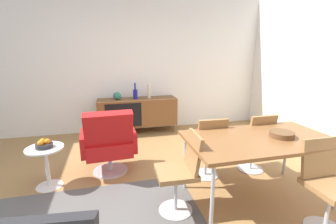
{
  "coord_description": "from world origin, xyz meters",
  "views": [
    {
      "loc": [
        -0.2,
        -2.45,
        1.64
      ],
      "look_at": [
        0.58,
        0.65,
        0.83
      ],
      "focal_mm": 25.16,
      "sensor_mm": 36.0,
      "label": 1
    }
  ],
  "objects_px": {
    "vase_sculptural_dark": "(135,94)",
    "side_table_round": "(47,162)",
    "dining_table": "(259,141)",
    "lounge_chair_red": "(109,142)",
    "sideboard": "(138,112)",
    "vase_ceramic_small": "(117,96)",
    "dining_chair_near_window": "(182,170)",
    "dining_chair_back_right": "(256,140)",
    "fruit_bowl": "(44,144)",
    "wooden_bowl_on_table": "(282,134)",
    "dining_chair_front_right": "(327,182)",
    "vase_cobalt": "(149,91)",
    "dining_chair_back_left": "(208,145)"
  },
  "relations": [
    {
      "from": "wooden_bowl_on_table",
      "to": "dining_chair_near_window",
      "type": "bearing_deg",
      "value": 178.1
    },
    {
      "from": "vase_cobalt",
      "to": "wooden_bowl_on_table",
      "type": "distance_m",
      "value": 2.88
    },
    {
      "from": "sideboard",
      "to": "vase_cobalt",
      "type": "xyz_separation_m",
      "value": [
        0.25,
        0.0,
        0.43
      ]
    },
    {
      "from": "vase_sculptural_dark",
      "to": "fruit_bowl",
      "type": "bearing_deg",
      "value": -126.15
    },
    {
      "from": "vase_ceramic_small",
      "to": "dining_chair_back_right",
      "type": "xyz_separation_m",
      "value": [
        1.77,
        -2.09,
        -0.33
      ]
    },
    {
      "from": "dining_table",
      "to": "dining_chair_near_window",
      "type": "bearing_deg",
      "value": -179.84
    },
    {
      "from": "sideboard",
      "to": "dining_table",
      "type": "distance_m",
      "value": 2.85
    },
    {
      "from": "sideboard",
      "to": "wooden_bowl_on_table",
      "type": "xyz_separation_m",
      "value": [
        1.27,
        -2.69,
        0.33
      ]
    },
    {
      "from": "vase_cobalt",
      "to": "dining_chair_front_right",
      "type": "bearing_deg",
      "value": -70.73
    },
    {
      "from": "sideboard",
      "to": "dining_table",
      "type": "xyz_separation_m",
      "value": [
        1.02,
        -2.65,
        0.26
      ]
    },
    {
      "from": "dining_chair_back_right",
      "to": "dining_chair_back_left",
      "type": "relative_size",
      "value": 1.0
    },
    {
      "from": "dining_table",
      "to": "dining_chair_back_left",
      "type": "xyz_separation_m",
      "value": [
        -0.35,
        0.56,
        -0.23
      ]
    },
    {
      "from": "vase_sculptural_dark",
      "to": "dining_chair_near_window",
      "type": "xyz_separation_m",
      "value": [
        0.17,
        -2.65,
        -0.36
      ]
    },
    {
      "from": "dining_chair_near_window",
      "to": "vase_sculptural_dark",
      "type": "bearing_deg",
      "value": 93.58
    },
    {
      "from": "vase_sculptural_dark",
      "to": "side_table_round",
      "type": "bearing_deg",
      "value": -126.1
    },
    {
      "from": "vase_ceramic_small",
      "to": "dining_table",
      "type": "height_order",
      "value": "vase_ceramic_small"
    },
    {
      "from": "vase_ceramic_small",
      "to": "sideboard",
      "type": "bearing_deg",
      "value": -0.27
    },
    {
      "from": "dining_chair_back_left",
      "to": "lounge_chair_red",
      "type": "height_order",
      "value": "lounge_chair_red"
    },
    {
      "from": "vase_ceramic_small",
      "to": "fruit_bowl",
      "type": "distance_m",
      "value": 2.05
    },
    {
      "from": "dining_chair_back_left",
      "to": "dining_chair_near_window",
      "type": "xyz_separation_m",
      "value": [
        -0.54,
        -0.56,
        0.0
      ]
    },
    {
      "from": "sideboard",
      "to": "dining_chair_near_window",
      "type": "distance_m",
      "value": 2.66
    },
    {
      "from": "lounge_chair_red",
      "to": "side_table_round",
      "type": "relative_size",
      "value": 1.82
    },
    {
      "from": "sideboard",
      "to": "vase_ceramic_small",
      "type": "bearing_deg",
      "value": 179.73
    },
    {
      "from": "dining_chair_back_left",
      "to": "dining_chair_near_window",
      "type": "distance_m",
      "value": 0.78
    },
    {
      "from": "fruit_bowl",
      "to": "dining_chair_back_right",
      "type": "bearing_deg",
      "value": -6.1
    },
    {
      "from": "vase_cobalt",
      "to": "dining_chair_back_left",
      "type": "height_order",
      "value": "vase_cobalt"
    },
    {
      "from": "lounge_chair_red",
      "to": "fruit_bowl",
      "type": "xyz_separation_m",
      "value": [
        -0.76,
        -0.14,
        0.09
      ]
    },
    {
      "from": "vase_ceramic_small",
      "to": "wooden_bowl_on_table",
      "type": "distance_m",
      "value": 3.16
    },
    {
      "from": "side_table_round",
      "to": "dining_chair_front_right",
      "type": "bearing_deg",
      "value": -27.34
    },
    {
      "from": "vase_ceramic_small",
      "to": "fruit_bowl",
      "type": "height_order",
      "value": "vase_ceramic_small"
    },
    {
      "from": "vase_ceramic_small",
      "to": "dining_chair_back_left",
      "type": "bearing_deg",
      "value": -62.95
    },
    {
      "from": "dining_chair_back_left",
      "to": "dining_chair_near_window",
      "type": "height_order",
      "value": "same"
    },
    {
      "from": "sideboard",
      "to": "vase_ceramic_small",
      "type": "relative_size",
      "value": 9.78
    },
    {
      "from": "vase_cobalt",
      "to": "wooden_bowl_on_table",
      "type": "bearing_deg",
      "value": -69.32
    },
    {
      "from": "lounge_chair_red",
      "to": "side_table_round",
      "type": "xyz_separation_m",
      "value": [
        -0.76,
        -0.14,
        -0.15
      ]
    },
    {
      "from": "dining_chair_near_window",
      "to": "fruit_bowl",
      "type": "distance_m",
      "value": 1.71
    },
    {
      "from": "vase_sculptural_dark",
      "to": "sideboard",
      "type": "bearing_deg",
      "value": -3.33
    },
    {
      "from": "dining_chair_front_right",
      "to": "dining_chair_back_left",
      "type": "bearing_deg",
      "value": 122.13
    },
    {
      "from": "vase_sculptural_dark",
      "to": "fruit_bowl",
      "type": "height_order",
      "value": "vase_sculptural_dark"
    },
    {
      "from": "vase_sculptural_dark",
      "to": "dining_chair_near_window",
      "type": "height_order",
      "value": "vase_sculptural_dark"
    },
    {
      "from": "dining_chair_near_window",
      "to": "fruit_bowl",
      "type": "height_order",
      "value": "dining_chair_near_window"
    },
    {
      "from": "dining_chair_near_window",
      "to": "dining_chair_back_left",
      "type": "bearing_deg",
      "value": 46.25
    },
    {
      "from": "sideboard",
      "to": "side_table_round",
      "type": "bearing_deg",
      "value": -126.8
    },
    {
      "from": "dining_table",
      "to": "lounge_chair_red",
      "type": "height_order",
      "value": "lounge_chair_red"
    },
    {
      "from": "dining_chair_back_right",
      "to": "dining_chair_near_window",
      "type": "xyz_separation_m",
      "value": [
        -1.24,
        -0.56,
        0.0
      ]
    },
    {
      "from": "dining_table",
      "to": "wooden_bowl_on_table",
      "type": "xyz_separation_m",
      "value": [
        0.24,
        -0.04,
        0.07
      ]
    },
    {
      "from": "dining_chair_back_left",
      "to": "fruit_bowl",
      "type": "distance_m",
      "value": 2.04
    },
    {
      "from": "sideboard",
      "to": "dining_chair_front_right",
      "type": "distance_m",
      "value": 3.49
    },
    {
      "from": "vase_sculptural_dark",
      "to": "dining_chair_front_right",
      "type": "bearing_deg",
      "value": -66.36
    },
    {
      "from": "fruit_bowl",
      "to": "side_table_round",
      "type": "bearing_deg",
      "value": -60.17
    }
  ]
}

